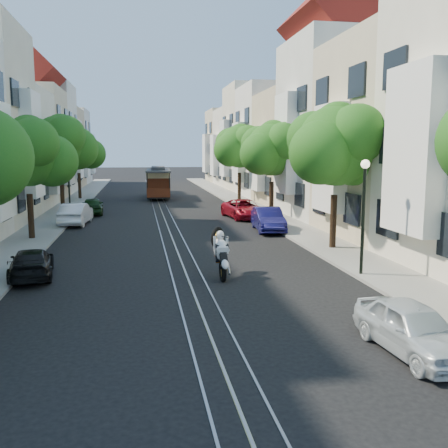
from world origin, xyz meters
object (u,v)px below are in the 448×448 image
tree_e_c (273,150)px  tree_e_d (240,147)px  parked_car_w_far (93,206)px  lamp_west (69,177)px  parked_car_e_near (413,328)px  parked_car_w_mid (76,214)px  tree_w_d (79,150)px  tree_w_c (61,144)px  tree_e_b (337,148)px  lamp_east (364,200)px  parked_car_w_near (32,263)px  tree_w_b (28,155)px  cable_car (158,181)px  parked_car_e_far (244,209)px  sportbike_rider (221,251)px  parked_car_e_mid (268,219)px

tree_e_c → tree_e_d: bearing=90.0°
tree_e_d → parked_car_w_far: 14.63m
lamp_west → parked_car_w_far: lamp_west is taller
parked_car_e_near → parked_car_w_mid: size_ratio=0.84×
tree_w_d → parked_car_e_near: (11.54, -38.74, -4.00)m
tree_e_d → parked_car_w_mid: size_ratio=1.65×
tree_w_c → tree_e_b: bearing=-48.0°
tree_w_d → lamp_west: size_ratio=1.57×
lamp_east → parked_car_w_near: lamp_east is taller
tree_e_d → tree_w_b: 22.28m
tree_e_b → lamp_east: tree_e_b is taller
tree_e_b → parked_car_w_mid: size_ratio=1.61×
lamp_west → parked_car_e_near: (10.70, -24.76, -2.25)m
cable_car → tree_e_c: bearing=-64.0°
cable_car → parked_car_e_far: (5.16, -15.66, -1.01)m
sportbike_rider → parked_car_w_far: 20.43m
tree_e_c → tree_w_c: 15.25m
tree_e_c → parked_car_e_mid: tree_e_c is taller
cable_car → parked_car_e_far: cable_car is taller
parked_car_w_far → cable_car: bearing=-116.9°
tree_e_c → parked_car_w_mid: tree_e_c is taller
parked_car_w_near → lamp_east: bearing=163.0°
parked_car_e_near → parked_car_w_near: (-10.00, 8.69, -0.07)m
tree_e_c → parked_car_w_far: 13.60m
cable_car → parked_car_w_near: cable_car is taller
parked_car_w_far → tree_w_c: bearing=-21.7°
tree_e_c → lamp_east: tree_e_c is taller
sportbike_rider → parked_car_e_mid: (4.39, 9.96, -0.30)m
parked_car_e_near → parked_car_e_mid: 17.56m
parked_car_e_mid → parked_car_w_near: 14.26m
cable_car → tree_w_c: bearing=-121.3°
lamp_west → parked_car_e_mid: (11.90, -7.24, -2.16)m
tree_e_d → tree_w_b: tree_e_d is taller
parked_car_e_near → parked_car_e_mid: (1.20, 17.52, 0.09)m
tree_e_c → sportbike_rider: 16.73m
tree_w_c → parked_car_w_far: (2.12, -0.72, -4.45)m
tree_w_c → parked_car_w_mid: (1.54, -5.72, -4.39)m
parked_car_e_near → parked_car_e_far: (0.97, 23.15, 0.05)m
parked_car_w_mid → tree_e_b: bearing=146.0°
tree_e_c → tree_w_c: bearing=160.9°
tree_w_b → tree_w_c: bearing=90.0°
lamp_east → tree_e_c: bearing=86.6°
tree_w_c → lamp_east: 25.01m
cable_car → parked_car_e_mid: size_ratio=1.78×
tree_e_d → parked_car_w_near: (-12.86, -25.04, -4.34)m
sportbike_rider → tree_w_c: bearing=113.2°
tree_e_c → parked_car_w_far: size_ratio=1.78×
tree_w_c → parked_car_e_mid: bearing=-38.7°
tree_e_c → tree_e_d: (0.00, 11.00, 0.27)m
tree_e_c → parked_car_e_mid: 6.73m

